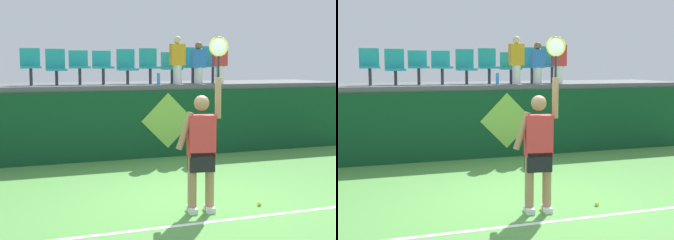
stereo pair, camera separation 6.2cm
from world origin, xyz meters
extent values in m
plane|color=#519342|center=(0.00, 0.00, 0.00)|extent=(40.00, 40.00, 0.00)
cube|color=#0F4223|center=(0.00, 3.77, 0.77)|extent=(11.44, 0.20, 1.53)
cube|color=#56565B|center=(0.00, 4.92, 1.59)|extent=(11.44, 2.41, 0.12)
cube|color=white|center=(0.00, -0.82, 0.00)|extent=(10.29, 0.08, 0.01)
cube|color=white|center=(-0.29, -0.35, 0.04)|extent=(0.16, 0.28, 0.08)
cube|color=white|center=(-0.04, -0.38, 0.04)|extent=(0.16, 0.28, 0.08)
cylinder|color=#A87A56|center=(-0.29, -0.35, 0.41)|extent=(0.13, 0.13, 0.83)
cylinder|color=#A87A56|center=(-0.04, -0.38, 0.41)|extent=(0.13, 0.13, 0.83)
cube|color=black|center=(-0.17, -0.36, 0.75)|extent=(0.39, 0.27, 0.28)
cube|color=red|center=(-0.17, -0.36, 1.12)|extent=(0.41, 0.27, 0.59)
sphere|color=#A87A56|center=(-0.17, -0.36, 1.58)|extent=(0.22, 0.22, 0.22)
cylinder|color=#A87A56|center=(-0.40, -0.33, 1.19)|extent=(0.27, 0.13, 0.55)
cylinder|color=#A87A56|center=(0.07, -0.40, 1.65)|extent=(0.09, 0.09, 0.58)
cylinder|color=black|center=(0.07, -0.40, 2.09)|extent=(0.03, 0.03, 0.30)
torus|color=gold|center=(0.07, -0.40, 2.37)|extent=(0.28, 0.06, 0.28)
ellipsoid|color=silver|center=(0.07, -0.40, 2.37)|extent=(0.24, 0.05, 0.24)
sphere|color=#D1E533|center=(0.79, -0.38, 0.03)|extent=(0.07, 0.07, 0.07)
cylinder|color=#338CE5|center=(0.60, 3.96, 1.79)|extent=(0.07, 0.07, 0.27)
cylinder|color=#38383D|center=(-2.21, 4.52, 1.84)|extent=(0.07, 0.07, 0.38)
cube|color=teal|center=(-2.21, 4.52, 2.06)|extent=(0.44, 0.42, 0.05)
cube|color=teal|center=(-2.21, 4.71, 2.28)|extent=(0.44, 0.04, 0.40)
cylinder|color=#38383D|center=(-1.65, 4.52, 1.81)|extent=(0.07, 0.07, 0.32)
cube|color=teal|center=(-1.65, 4.52, 2.00)|extent=(0.44, 0.42, 0.05)
cube|color=teal|center=(-1.65, 4.71, 2.25)|extent=(0.44, 0.04, 0.45)
cylinder|color=#38383D|center=(-1.12, 4.52, 1.84)|extent=(0.07, 0.07, 0.37)
cube|color=teal|center=(-1.12, 4.52, 2.05)|extent=(0.44, 0.42, 0.05)
cube|color=teal|center=(-1.12, 4.71, 2.26)|extent=(0.44, 0.04, 0.36)
cylinder|color=#38383D|center=(-0.57, 4.52, 1.84)|extent=(0.07, 0.07, 0.37)
cube|color=teal|center=(-0.57, 4.52, 2.05)|extent=(0.44, 0.42, 0.05)
cube|color=teal|center=(-0.57, 4.71, 2.26)|extent=(0.44, 0.04, 0.37)
cylinder|color=#38383D|center=(0.01, 4.52, 1.82)|extent=(0.07, 0.07, 0.32)
cube|color=teal|center=(0.01, 4.52, 2.00)|extent=(0.44, 0.42, 0.05)
cube|color=teal|center=(0.01, 4.71, 2.26)|extent=(0.44, 0.04, 0.46)
cylinder|color=#38383D|center=(0.57, 4.52, 1.84)|extent=(0.07, 0.07, 0.36)
cube|color=teal|center=(0.57, 4.52, 2.04)|extent=(0.44, 0.42, 0.05)
cube|color=teal|center=(0.57, 4.71, 2.29)|extent=(0.44, 0.04, 0.44)
cylinder|color=#38383D|center=(1.13, 4.52, 1.82)|extent=(0.07, 0.07, 0.34)
cube|color=teal|center=(1.13, 4.52, 2.02)|extent=(0.44, 0.42, 0.05)
cube|color=teal|center=(1.13, 4.71, 2.23)|extent=(0.44, 0.04, 0.38)
cylinder|color=#38383D|center=(1.68, 4.52, 1.84)|extent=(0.07, 0.07, 0.38)
cube|color=teal|center=(1.68, 4.52, 2.06)|extent=(0.44, 0.42, 0.05)
cube|color=teal|center=(1.68, 4.71, 2.31)|extent=(0.44, 0.04, 0.47)
cylinder|color=#38383D|center=(2.23, 4.52, 1.85)|extent=(0.07, 0.07, 0.40)
cube|color=teal|center=(2.23, 4.52, 2.08)|extent=(0.44, 0.42, 0.05)
cube|color=teal|center=(2.23, 4.71, 2.34)|extent=(0.44, 0.04, 0.47)
cylinder|color=white|center=(1.13, 4.13, 1.88)|extent=(0.20, 0.20, 0.44)
cube|color=orange|center=(1.13, 4.13, 2.35)|extent=(0.34, 0.20, 0.50)
sphere|color=beige|center=(1.13, 4.13, 2.69)|extent=(0.19, 0.19, 0.19)
cylinder|color=white|center=(2.23, 4.13, 1.87)|extent=(0.20, 0.20, 0.43)
cube|color=red|center=(2.23, 4.13, 2.34)|extent=(0.34, 0.20, 0.51)
sphere|color=brown|center=(2.23, 4.13, 2.70)|extent=(0.21, 0.21, 0.21)
cylinder|color=white|center=(1.68, 4.15, 1.85)|extent=(0.20, 0.20, 0.39)
cube|color=blue|center=(1.68, 4.15, 2.26)|extent=(0.34, 0.20, 0.44)
sphere|color=brown|center=(1.68, 4.15, 2.57)|extent=(0.18, 0.18, 0.18)
cube|color=#0F4223|center=(0.73, 3.66, 0.00)|extent=(0.90, 0.01, 0.00)
plane|color=#8CC64C|center=(0.73, 3.66, 0.84)|extent=(1.27, 0.00, 1.27)
camera|label=1|loc=(-2.81, -6.53, 2.13)|focal=50.89mm
camera|label=2|loc=(-2.75, -6.55, 2.13)|focal=50.89mm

